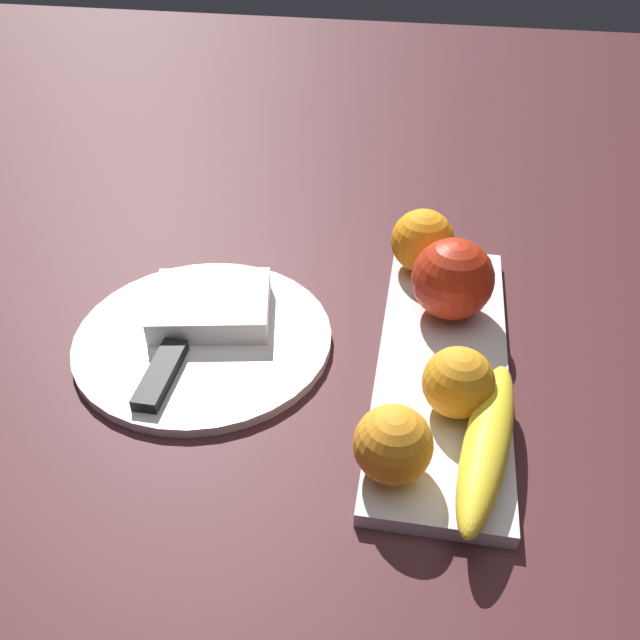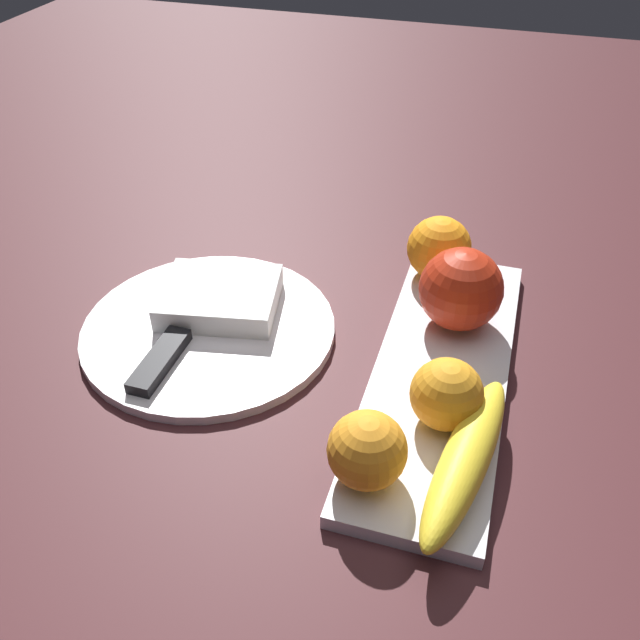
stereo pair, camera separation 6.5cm
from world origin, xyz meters
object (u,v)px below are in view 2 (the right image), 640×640
Objects in this scene: banana at (466,458)px; orange_near_banana at (439,248)px; apple at (461,289)px; folded_napkin at (220,297)px; fruit_tray at (441,374)px; dinner_plate at (209,329)px; orange_center at (367,450)px; orange_near_apple at (443,394)px; knife at (167,351)px.

orange_near_banana reaches higher than banana.
apple reaches higher than folded_napkin.
banana is (-0.19, -0.03, -0.02)m from apple.
orange_near_banana reaches higher than folded_napkin.
apple is at bearing -2.42° from fruit_tray.
orange_near_banana is at bearing -53.98° from dinner_plate.
orange_near_apple is at bearing -30.51° from orange_center.
orange_near_banana is 0.24m from folded_napkin.
folded_napkin is at bearing 68.26° from orange_near_apple.
orange_near_apple is (-0.14, -0.01, -0.01)m from apple.
fruit_tray is 0.16m from orange_center.
fruit_tray is 0.16m from orange_near_banana.
orange_center is (-0.22, 0.04, -0.01)m from apple.
apple is 0.20m from banana.
folded_napkin is (-0.12, 0.21, -0.03)m from orange_near_banana.
fruit_tray is at bearing -77.87° from knife.
orange_center reaches higher than knife.
fruit_tray is 3.22× the size of folded_napkin.
knife is at bearing 115.88° from apple.
apple is 0.29m from knife.
apple is 1.19× the size of orange_near_banana.
folded_napkin is at bearing 48.64° from orange_center.
apple is 1.33× the size of orange_near_apple.
dinner_plate is at bearing 180.00° from folded_napkin.
dinner_plate is at bearing 76.39° from banana.
apple is 0.32× the size of dinner_plate.
dinner_plate is 2.18× the size of folded_napkin.
orange_near_banana is at bearing 11.30° from fruit_tray.
folded_napkin is (0.03, 0.00, 0.02)m from dinner_plate.
fruit_tray is 6.15× the size of orange_near_apple.
orange_center is 0.25m from dinner_plate.
orange_near_banana is at bearing -1.43° from orange_center.
fruit_tray is at bearing 7.34° from orange_near_apple.
orange_near_apple is 0.22m from orange_near_banana.
orange_near_apple is 0.99× the size of orange_center.
dinner_plate is (0.15, 0.20, -0.04)m from orange_center.
orange_center reaches higher than banana.
dinner_plate is (0.00, 0.24, -0.00)m from fruit_tray.
knife is (-0.05, 0.02, 0.01)m from dinner_plate.
orange_near_banana reaches higher than dinner_plate.
orange_near_apple is 0.52× the size of folded_napkin.
folded_napkin is at bearing -11.82° from knife.
apple is at bearing -73.26° from dinner_plate.
knife is (-0.21, 0.23, -0.03)m from orange_near_banana.
dinner_plate is 1.44× the size of knife.
orange_center is at bearing 169.39° from apple.
knife is (-0.13, 0.26, -0.04)m from apple.
folded_napkin is (0.18, 0.20, -0.02)m from orange_center.
fruit_tray is at bearing -90.00° from dinner_plate.
orange_near_apple is 0.27m from knife.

